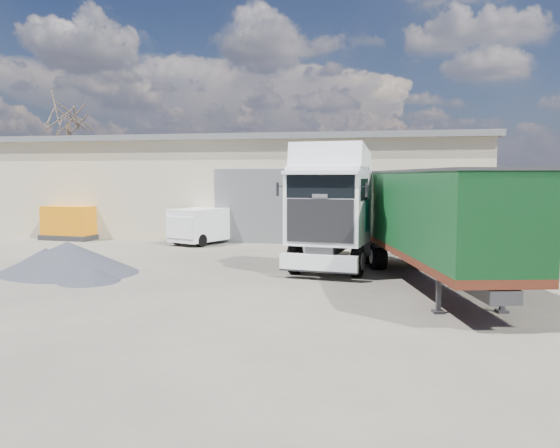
% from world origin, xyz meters
% --- Properties ---
extents(ground, '(120.00, 120.00, 0.00)m').
position_xyz_m(ground, '(0.00, 0.00, 0.00)').
color(ground, '#2B2923').
rests_on(ground, ground).
extents(warehouse, '(30.60, 12.60, 5.42)m').
position_xyz_m(warehouse, '(-6.00, 16.00, 2.66)').
color(warehouse, beige).
rests_on(warehouse, ground).
extents(bare_tree, '(4.00, 4.00, 9.60)m').
position_xyz_m(bare_tree, '(-18.00, 20.00, 7.92)').
color(bare_tree, '#382B21').
rests_on(bare_tree, ground).
extents(tractor_unit, '(3.30, 6.77, 4.35)m').
position_xyz_m(tractor_unit, '(2.44, 3.22, 1.83)').
color(tractor_unit, black).
rests_on(tractor_unit, ground).
extents(box_trailer, '(4.45, 10.52, 3.42)m').
position_xyz_m(box_trailer, '(5.43, 0.99, 2.09)').
color(box_trailer, '#2D2D30').
rests_on(box_trailer, ground).
extents(panel_van, '(3.20, 4.51, 1.71)m').
position_xyz_m(panel_van, '(-4.31, 9.64, 0.88)').
color(panel_van, black).
rests_on(panel_van, ground).
extents(orange_skip, '(2.92, 2.00, 1.73)m').
position_xyz_m(orange_skip, '(-11.67, 9.80, 0.75)').
color(orange_skip, '#2D2D30').
rests_on(orange_skip, ground).
extents(gravel_heap, '(6.01, 5.98, 1.04)m').
position_xyz_m(gravel_heap, '(-6.43, 1.01, 0.48)').
color(gravel_heap, black).
rests_on(gravel_heap, ground).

